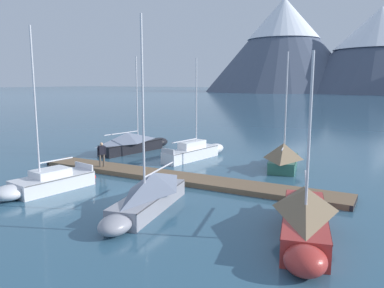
% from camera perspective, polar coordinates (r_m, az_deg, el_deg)
% --- Properties ---
extents(ground_plane, '(700.00, 700.00, 0.00)m').
position_cam_1_polar(ground_plane, '(20.88, -8.16, -7.77)').
color(ground_plane, '#335B75').
extents(mountain_west_summit, '(92.16, 92.16, 54.68)m').
position_cam_1_polar(mountain_west_summit, '(241.44, 13.47, 14.45)').
color(mountain_west_summit, '#4C566B').
rests_on(mountain_west_summit, ground).
extents(mountain_central_massif, '(91.77, 91.77, 45.52)m').
position_cam_1_polar(mountain_central_massif, '(234.81, 26.21, 12.80)').
color(mountain_central_massif, '#424C60').
rests_on(mountain_central_massif, ground).
extents(dock, '(20.83, 2.41, 0.30)m').
position_cam_1_polar(dock, '(24.01, -2.34, -5.05)').
color(dock, brown).
rests_on(dock, ground).
extents(sailboat_nearest_berth, '(2.73, 7.63, 8.22)m').
position_cam_1_polar(sailboat_nearest_berth, '(33.71, -8.77, 0.24)').
color(sailboat_nearest_berth, black).
rests_on(sailboat_nearest_berth, ground).
extents(sailboat_second_berth, '(2.58, 5.80, 8.99)m').
position_cam_1_polar(sailboat_second_berth, '(22.93, -21.16, -5.39)').
color(sailboat_second_berth, silver).
rests_on(sailboat_second_berth, ground).
extents(sailboat_mid_dock_port, '(2.37, 7.13, 7.87)m').
position_cam_1_polar(sailboat_mid_dock_port, '(30.51, 0.60, -1.09)').
color(sailboat_mid_dock_port, white).
rests_on(sailboat_mid_dock_port, ground).
extents(sailboat_mid_dock_starboard, '(2.74, 7.16, 9.03)m').
position_cam_1_polar(sailboat_mid_dock_starboard, '(18.44, -6.58, -7.36)').
color(sailboat_mid_dock_starboard, '#93939E').
rests_on(sailboat_mid_dock_starboard, ground).
extents(sailboat_far_berth, '(2.78, 5.83, 8.12)m').
position_cam_1_polar(sailboat_far_berth, '(27.77, 13.54, -1.79)').
color(sailboat_far_berth, '#336B56').
rests_on(sailboat_far_berth, ground).
extents(sailboat_outer_slip, '(3.19, 7.23, 7.20)m').
position_cam_1_polar(sailboat_outer_slip, '(15.88, 16.51, -10.35)').
color(sailboat_outer_slip, '#B2332D').
rests_on(sailboat_outer_slip, ground).
extents(person_on_dock, '(0.38, 0.52, 1.69)m').
position_cam_1_polar(person_on_dock, '(26.87, -13.33, -1.31)').
color(person_on_dock, brown).
rests_on(person_on_dock, dock).
extents(mooring_buoy_channel_marker, '(0.41, 0.41, 0.49)m').
position_cam_1_polar(mooring_buoy_channel_marker, '(24.72, -14.62, -4.79)').
color(mooring_buoy_channel_marker, red).
rests_on(mooring_buoy_channel_marker, ground).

